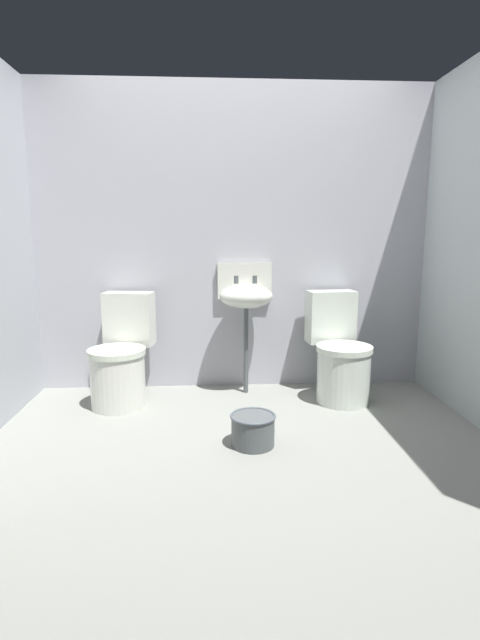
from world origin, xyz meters
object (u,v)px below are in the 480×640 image
(toilet_right, at_px, (339,356))
(sink, at_px, (246,295))
(toilet_left, at_px, (121,359))
(bucket, at_px, (253,429))

(toilet_right, distance_m, sink, 0.83)
(toilet_left, xyz_separation_m, bucket, (0.89, -0.77, -0.22))
(toilet_left, distance_m, toilet_right, 1.59)
(sink, xyz_separation_m, bucket, (-0.02, -0.96, -0.66))
(toilet_right, distance_m, bucket, 1.07)
(toilet_right, height_order, bucket, toilet_right)
(sink, distance_m, bucket, 1.16)
(toilet_left, xyz_separation_m, sink, (0.91, 0.19, 0.43))
(toilet_left, bearing_deg, bucket, 147.43)
(toilet_left, relative_size, sink, 0.79)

